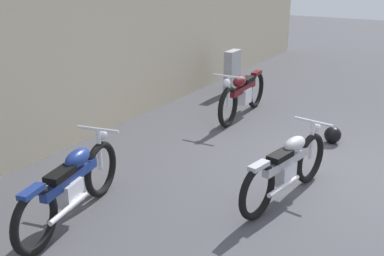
# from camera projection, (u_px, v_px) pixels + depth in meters

# --- Properties ---
(ground_plane) EXTENTS (40.00, 40.00, 0.00)m
(ground_plane) POSITION_uv_depth(u_px,v_px,m) (351.00, 175.00, 6.40)
(ground_plane) COLOR #47474C
(building_wall) EXTENTS (18.00, 0.30, 3.28)m
(building_wall) POSITION_uv_depth(u_px,v_px,m) (107.00, 34.00, 7.91)
(building_wall) COLOR beige
(building_wall) RESTS_ON ground_plane
(stone_marker) EXTENTS (0.51, 0.21, 0.96)m
(stone_marker) POSITION_uv_depth(u_px,v_px,m) (232.00, 72.00, 10.38)
(stone_marker) COLOR #9E9EA3
(stone_marker) RESTS_ON ground_plane
(helmet) EXTENTS (0.28, 0.28, 0.28)m
(helmet) POSITION_uv_depth(u_px,v_px,m) (333.00, 135.00, 7.52)
(helmet) COLOR black
(helmet) RESTS_ON ground_plane
(motorcycle_silver) EXTENTS (1.93, 0.60, 0.87)m
(motorcycle_silver) POSITION_uv_depth(u_px,v_px,m) (287.00, 167.00, 5.64)
(motorcycle_silver) COLOR black
(motorcycle_silver) RESTS_ON ground_plane
(motorcycle_maroon) EXTENTS (2.11, 0.59, 0.95)m
(motorcycle_maroon) POSITION_uv_depth(u_px,v_px,m) (242.00, 94.00, 8.72)
(motorcycle_maroon) COLOR black
(motorcycle_maroon) RESTS_ON ground_plane
(motorcycle_blue) EXTENTS (1.99, 0.67, 0.91)m
(motorcycle_blue) POSITION_uv_depth(u_px,v_px,m) (72.00, 185.00, 5.15)
(motorcycle_blue) COLOR black
(motorcycle_blue) RESTS_ON ground_plane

